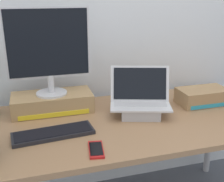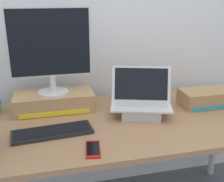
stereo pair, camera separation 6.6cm
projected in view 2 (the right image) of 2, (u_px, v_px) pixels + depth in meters
The scene contains 8 objects.
back_wall at pixel (94, 13), 1.89m from camera, with size 7.00×0.10×2.60m, color silver.
desk at pixel (112, 131), 1.63m from camera, with size 1.98×0.81×0.74m.
toner_box_yellow at pixel (54, 101), 1.75m from camera, with size 0.48×0.23×0.11m.
desktop_monitor at pixel (50, 48), 1.64m from camera, with size 0.48×0.18×0.51m.
open_laptop at pixel (141, 105), 1.67m from camera, with size 0.40×0.31×0.27m.
external_keyboard at pixel (52, 132), 1.46m from camera, with size 0.42×0.17×0.02m.
cell_phone at pixel (93, 149), 1.31m from camera, with size 0.09×0.16×0.01m.
toner_box_cyan at pixel (206, 98), 1.82m from camera, with size 0.32×0.18×0.10m.
Camera 2 is at (-0.34, -1.42, 1.44)m, focal length 45.52 mm.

